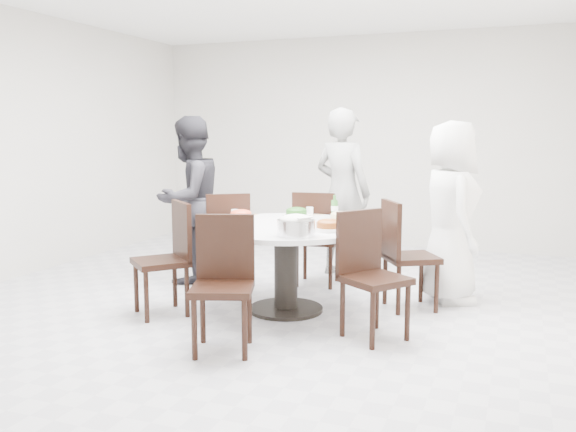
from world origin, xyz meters
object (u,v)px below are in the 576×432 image
(chair_n, at_px, (317,238))
(diner_right, at_px, (450,212))
(chair_se, at_px, (375,276))
(rice_bowl, at_px, (296,228))
(dining_table, at_px, (286,268))
(chair_s, at_px, (222,286))
(chair_ne, at_px, (411,255))
(chair_nw, at_px, (226,240))
(chair_sw, at_px, (160,259))
(diner_left, at_px, (189,200))
(soup_bowl, at_px, (230,226))
(beverage_bottle, at_px, (335,207))
(diner_middle, at_px, (342,193))

(chair_n, height_order, diner_right, diner_right)
(chair_se, relative_size, rice_bowl, 3.28)
(dining_table, relative_size, chair_n, 1.58)
(dining_table, relative_size, chair_s, 1.58)
(chair_ne, xyz_separation_m, chair_s, (-1.05, -1.52, 0.00))
(chair_nw, xyz_separation_m, chair_sw, (-0.10, -1.02, 0.00))
(chair_s, relative_size, diner_left, 0.56)
(chair_ne, xyz_separation_m, chair_se, (-0.11, -0.88, 0.00))
(soup_bowl, relative_size, beverage_bottle, 1.30)
(dining_table, height_order, chair_nw, chair_nw)
(chair_ne, distance_m, beverage_bottle, 0.81)
(dining_table, relative_size, beverage_bottle, 7.00)
(chair_n, distance_m, chair_sw, 1.71)
(chair_n, bearing_deg, dining_table, 86.66)
(chair_n, bearing_deg, chair_s, 83.83)
(chair_sw, distance_m, diner_left, 1.23)
(chair_n, xyz_separation_m, soup_bowl, (-0.27, -1.43, 0.32))
(soup_bowl, bearing_deg, diner_left, 132.43)
(chair_ne, height_order, rice_bowl, chair_ne)
(chair_ne, bearing_deg, beverage_bottle, 53.85)
(diner_left, distance_m, beverage_bottle, 1.58)
(chair_ne, distance_m, soup_bowl, 1.61)
(chair_se, height_order, diner_left, diner_left)
(diner_middle, bearing_deg, chair_se, 130.53)
(chair_se, relative_size, diner_left, 0.56)
(diner_right, height_order, soup_bowl, diner_right)
(chair_sw, height_order, diner_left, diner_left)
(chair_se, bearing_deg, beverage_bottle, 68.15)
(chair_n, xyz_separation_m, diner_right, (1.30, -0.15, 0.34))
(rice_bowl, bearing_deg, diner_middle, 95.49)
(diner_right, distance_m, beverage_bottle, 1.04)
(dining_table, relative_size, chair_nw, 1.58)
(chair_n, bearing_deg, rice_bowl, 96.32)
(chair_s, bearing_deg, rice_bowl, 41.67)
(chair_ne, bearing_deg, dining_table, 83.45)
(beverage_bottle, bearing_deg, chair_nw, 178.38)
(chair_n, bearing_deg, beverage_bottle, 118.85)
(chair_s, bearing_deg, dining_table, 67.35)
(diner_right, bearing_deg, soup_bowl, 106.12)
(diner_left, height_order, beverage_bottle, diner_left)
(chair_n, bearing_deg, diner_right, 168.03)
(chair_s, relative_size, diner_middle, 0.53)
(chair_sw, bearing_deg, rice_bowl, 41.48)
(chair_n, distance_m, chair_s, 2.04)
(chair_nw, relative_size, diner_right, 0.58)
(chair_ne, bearing_deg, chair_s, 114.27)
(chair_sw, xyz_separation_m, diner_middle, (1.03, 1.93, 0.41))
(beverage_bottle, bearing_deg, chair_n, 124.34)
(dining_table, xyz_separation_m, chair_nw, (-0.85, 0.55, 0.10))
(dining_table, distance_m, diner_middle, 1.54)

